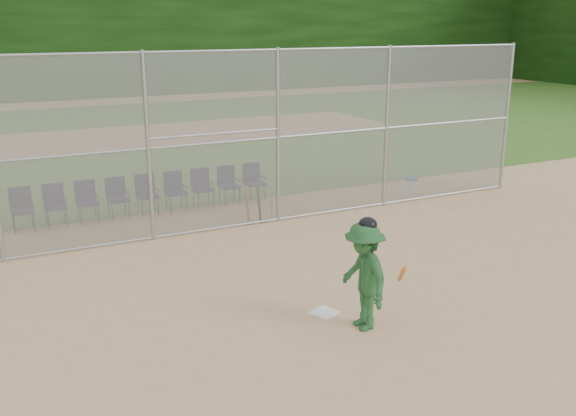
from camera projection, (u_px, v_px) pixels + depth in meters
name	position (u px, v px, depth m)	size (l,w,h in m)	color
ground	(357.00, 311.00, 10.46)	(100.00, 100.00, 0.00)	tan
grass_strip	(116.00, 138.00, 25.90)	(100.00, 100.00, 0.00)	#305C1B
dirt_patch_far	(116.00, 138.00, 25.90)	(24.00, 24.00, 0.00)	tan
backstop_fence	(237.00, 138.00, 14.17)	(16.09, 0.09, 4.00)	gray
home_plate	(325.00, 313.00, 10.37)	(0.38, 0.38, 0.02)	silver
batter_at_plate	(364.00, 275.00, 9.67)	(0.98, 1.30, 1.78)	#215228
water_cooler	(411.00, 186.00, 17.51)	(0.35, 0.35, 0.45)	white
spare_bats	(259.00, 205.00, 14.98)	(0.66, 0.27, 0.85)	#D84C14
chair_0	(22.00, 210.00, 14.37)	(0.54, 0.52, 0.96)	#0F1138
chair_1	(55.00, 206.00, 14.68)	(0.54, 0.52, 0.96)	#0F1138
chair_2	(87.00, 202.00, 14.99)	(0.54, 0.52, 0.96)	#0F1138
chair_3	(118.00, 199.00, 15.29)	(0.54, 0.52, 0.96)	#0F1138
chair_4	(148.00, 195.00, 15.60)	(0.54, 0.52, 0.96)	#0F1138
chair_5	(176.00, 192.00, 15.91)	(0.54, 0.52, 0.96)	#0F1138
chair_6	(203.00, 188.00, 16.22)	(0.54, 0.52, 0.96)	#0F1138
chair_7	(229.00, 185.00, 16.52)	(0.54, 0.52, 0.96)	#0F1138
chair_8	(255.00, 182.00, 16.83)	(0.54, 0.52, 0.96)	#0F1138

